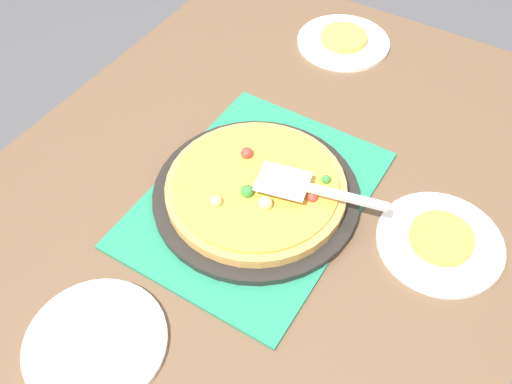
{
  "coord_description": "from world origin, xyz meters",
  "views": [
    {
      "loc": [
        0.57,
        0.35,
        1.57
      ],
      "look_at": [
        0.0,
        0.0,
        0.77
      ],
      "focal_mm": 39.75,
      "sensor_mm": 36.0,
      "label": 1
    }
  ],
  "objects_px": {
    "served_slice_right": "(442,238)",
    "pizza_server": "(310,188)",
    "pizza_pan": "(256,194)",
    "plate_side": "(96,343)",
    "plate_near_left": "(343,42)",
    "plate_far_right": "(440,242)",
    "served_slice_left": "(344,37)",
    "pizza": "(256,188)"
  },
  "relations": [
    {
      "from": "pizza_pan",
      "to": "served_slice_right",
      "type": "xyz_separation_m",
      "value": [
        -0.08,
        0.33,
        0.01
      ]
    },
    {
      "from": "plate_near_left",
      "to": "served_slice_right",
      "type": "xyz_separation_m",
      "value": [
        0.44,
        0.4,
        0.01
      ]
    },
    {
      "from": "pizza",
      "to": "served_slice_right",
      "type": "relative_size",
      "value": 3.0
    },
    {
      "from": "pizza_pan",
      "to": "plate_side",
      "type": "relative_size",
      "value": 1.73
    },
    {
      "from": "plate_near_left",
      "to": "pizza_server",
      "type": "relative_size",
      "value": 0.94
    },
    {
      "from": "pizza_server",
      "to": "served_slice_left",
      "type": "bearing_deg",
      "value": -161.31
    },
    {
      "from": "pizza",
      "to": "plate_side",
      "type": "relative_size",
      "value": 1.5
    },
    {
      "from": "pizza_pan",
      "to": "pizza",
      "type": "bearing_deg",
      "value": 90.67
    },
    {
      "from": "pizza_pan",
      "to": "served_slice_left",
      "type": "height_order",
      "value": "served_slice_left"
    },
    {
      "from": "plate_near_left",
      "to": "plate_side",
      "type": "distance_m",
      "value": 0.89
    },
    {
      "from": "pizza",
      "to": "served_slice_right",
      "type": "bearing_deg",
      "value": 103.94
    },
    {
      "from": "plate_side",
      "to": "served_slice_left",
      "type": "relative_size",
      "value": 2.0
    },
    {
      "from": "plate_near_left",
      "to": "plate_far_right",
      "type": "height_order",
      "value": "same"
    },
    {
      "from": "plate_far_right",
      "to": "pizza_server",
      "type": "xyz_separation_m",
      "value": [
        0.06,
        -0.23,
        0.06
      ]
    },
    {
      "from": "pizza_pan",
      "to": "plate_side",
      "type": "distance_m",
      "value": 0.38
    },
    {
      "from": "pizza_pan",
      "to": "plate_near_left",
      "type": "height_order",
      "value": "pizza_pan"
    },
    {
      "from": "pizza_pan",
      "to": "pizza",
      "type": "xyz_separation_m",
      "value": [
        -0.0,
        0.0,
        0.02
      ]
    },
    {
      "from": "pizza",
      "to": "plate_side",
      "type": "xyz_separation_m",
      "value": [
        0.37,
        -0.06,
        -0.03
      ]
    },
    {
      "from": "served_slice_left",
      "to": "pizza_server",
      "type": "relative_size",
      "value": 0.47
    },
    {
      "from": "pizza_server",
      "to": "pizza_pan",
      "type": "bearing_deg",
      "value": -76.86
    },
    {
      "from": "served_slice_left",
      "to": "pizza_server",
      "type": "height_order",
      "value": "pizza_server"
    },
    {
      "from": "pizza_pan",
      "to": "plate_near_left",
      "type": "distance_m",
      "value": 0.53
    },
    {
      "from": "served_slice_right",
      "to": "pizza_server",
      "type": "distance_m",
      "value": 0.24
    },
    {
      "from": "pizza_pan",
      "to": "pizza_server",
      "type": "relative_size",
      "value": 1.63
    },
    {
      "from": "served_slice_right",
      "to": "plate_side",
      "type": "bearing_deg",
      "value": -40.25
    },
    {
      "from": "pizza",
      "to": "served_slice_left",
      "type": "height_order",
      "value": "pizza"
    },
    {
      "from": "plate_near_left",
      "to": "served_slice_right",
      "type": "height_order",
      "value": "served_slice_right"
    },
    {
      "from": "pizza",
      "to": "served_slice_right",
      "type": "xyz_separation_m",
      "value": [
        -0.08,
        0.32,
        -0.02
      ]
    },
    {
      "from": "plate_far_right",
      "to": "served_slice_left",
      "type": "xyz_separation_m",
      "value": [
        -0.44,
        -0.4,
        0.01
      ]
    },
    {
      "from": "plate_far_right",
      "to": "pizza_pan",
      "type": "bearing_deg",
      "value": -76.09
    },
    {
      "from": "plate_side",
      "to": "served_slice_right",
      "type": "xyz_separation_m",
      "value": [
        -0.45,
        0.38,
        0.01
      ]
    },
    {
      "from": "plate_near_left",
      "to": "served_slice_left",
      "type": "relative_size",
      "value": 2.0
    },
    {
      "from": "served_slice_right",
      "to": "pizza_server",
      "type": "xyz_separation_m",
      "value": [
        0.06,
        -0.23,
        0.05
      ]
    },
    {
      "from": "plate_far_right",
      "to": "served_slice_left",
      "type": "distance_m",
      "value": 0.59
    },
    {
      "from": "pizza",
      "to": "served_slice_left",
      "type": "relative_size",
      "value": 3.0
    },
    {
      "from": "pizza",
      "to": "plate_far_right",
      "type": "distance_m",
      "value": 0.34
    },
    {
      "from": "pizza",
      "to": "plate_near_left",
      "type": "relative_size",
      "value": 1.5
    },
    {
      "from": "pizza_pan",
      "to": "plate_far_right",
      "type": "height_order",
      "value": "pizza_pan"
    },
    {
      "from": "pizza_pan",
      "to": "served_slice_right",
      "type": "bearing_deg",
      "value": 103.91
    },
    {
      "from": "plate_near_left",
      "to": "plate_side",
      "type": "relative_size",
      "value": 1.0
    },
    {
      "from": "plate_side",
      "to": "pizza_server",
      "type": "distance_m",
      "value": 0.43
    },
    {
      "from": "pizza",
      "to": "plate_far_right",
      "type": "bearing_deg",
      "value": 103.94
    }
  ]
}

